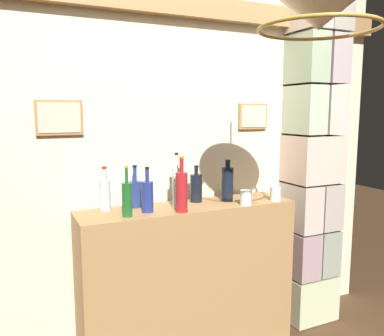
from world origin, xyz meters
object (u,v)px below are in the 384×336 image
Objects in this scene: liquor_bottle_rye at (177,187)px; liquor_bottle_whiskey at (135,193)px; glass_tumbler_highball at (275,194)px; pendant_lamp at (319,6)px; glass_tumbler_rocks at (246,198)px; liquor_bottle_sherry at (127,199)px; liquor_bottle_scotch at (147,196)px; liquor_bottle_gin at (105,194)px; liquor_bottle_brandy at (182,191)px; liquor_bottle_bourbon at (227,183)px; liquor_bottle_rum at (196,188)px.

liquor_bottle_rye is 0.27m from liquor_bottle_whiskey.
pendant_lamp is (-0.44, -0.83, 0.97)m from glass_tumbler_highball.
glass_tumbler_highball is at bearing 4.22° from glass_tumbler_rocks.
liquor_bottle_sherry reaches higher than liquor_bottle_scotch.
liquor_bottle_brandy is at bearing -31.60° from liquor_bottle_gin.
liquor_bottle_bourbon is 1.05× the size of liquor_bottle_gin.
liquor_bottle_scotch is 0.88m from glass_tumbler_highball.
glass_tumbler_highball is (0.50, -0.20, -0.05)m from liquor_bottle_rum.
liquor_bottle_scotch is (-0.58, -0.06, -0.02)m from liquor_bottle_bourbon.
liquor_bottle_whiskey is at bearing 114.10° from pendant_lamp.
liquor_bottle_brandy is 1.27× the size of liquor_bottle_whiskey.
liquor_bottle_bourbon is 1.05× the size of liquor_bottle_whiskey.
liquor_bottle_sherry is 3.10× the size of glass_tumbler_rocks.
liquor_bottle_sherry reaches higher than glass_tumbler_highball.
glass_tumbler_highball is at bearing -4.71° from liquor_bottle_scotch.
pendant_lamp reaches higher than liquor_bottle_brandy.
liquor_bottle_rum is at bearing 29.81° from liquor_bottle_rye.
liquor_bottle_bourbon is 0.83× the size of liquor_bottle_brandy.
glass_tumbler_highball is at bearing -21.40° from liquor_bottle_rum.
liquor_bottle_bourbon is 3.05× the size of glass_tumbler_highball.
liquor_bottle_bourbon is 1.32m from pendant_lamp.
liquor_bottle_brandy is at bearing 107.43° from pendant_lamp.
liquor_bottle_sherry is 0.55m from liquor_bottle_rum.
liquor_bottle_bourbon is at bearing 81.72° from pendant_lamp.
liquor_bottle_whiskey and liquor_bottle_gin have the same top height.
glass_tumbler_highball is at bearing -7.47° from liquor_bottle_rye.
liquor_bottle_bourbon is 0.80m from liquor_bottle_gin.
glass_tumbler_rocks is (0.77, -0.04, -0.06)m from liquor_bottle_sherry.
liquor_bottle_whiskey is at bearing 61.37° from liquor_bottle_sherry.
liquor_bottle_brandy reaches higher than glass_tumbler_rocks.
glass_tumbler_highball is at bearing -23.31° from liquor_bottle_bourbon.
glass_tumbler_rocks is (0.63, -0.09, -0.05)m from liquor_bottle_scotch.
glass_tumbler_highball is (0.30, -0.13, -0.07)m from liquor_bottle_bourbon.
glass_tumbler_rocks is 1.04× the size of glass_tumbler_highball.
pendant_lamp is (0.26, -0.82, 0.89)m from liquor_bottle_brandy.
liquor_bottle_bourbon is 0.21m from liquor_bottle_rum.
glass_tumbler_highball is (0.70, 0.01, -0.08)m from liquor_bottle_brandy.
glass_tumbler_rocks is 0.25m from glass_tumbler_highball.
liquor_bottle_brandy is at bearing 179.39° from glass_tumbler_rocks.
liquor_bottle_bourbon reaches higher than glass_tumbler_rocks.
liquor_bottle_gin is at bearing 172.53° from liquor_bottle_bourbon.
liquor_bottle_brandy is 0.70m from glass_tumbler_highball.
liquor_bottle_bourbon is at bearing 109.59° from glass_tumbler_rocks.
liquor_bottle_rye reaches higher than glass_tumbler_highball.
liquor_bottle_sherry is at bearing 124.12° from pendant_lamp.
glass_tumbler_highball is (1.10, -0.23, -0.06)m from liquor_bottle_gin.
liquor_bottle_bourbon is 0.33m from glass_tumbler_highball.
liquor_bottle_whiskey is at bearing -3.18° from liquor_bottle_gin.
liquor_bottle_rye reaches higher than liquor_bottle_whiskey.
liquor_bottle_rum is at bearing -3.63° from liquor_bottle_gin.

